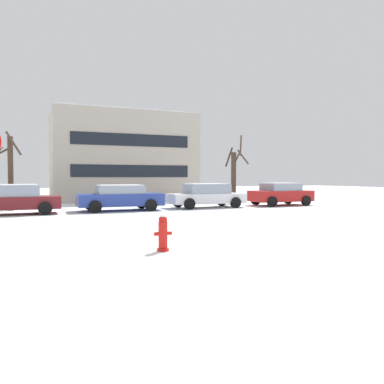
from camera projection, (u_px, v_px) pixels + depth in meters
The scene contains 10 objects.
ground_plane at pixel (105, 239), 11.08m from camera, with size 120.00×120.00×0.00m, color white.
road_surface at pixel (88, 224), 14.51m from camera, with size 80.00×9.45×0.00m.
fire_hydrant at pixel (163, 232), 9.24m from camera, with size 0.44×0.30×0.90m.
parked_car_maroon at pixel (14, 199), 18.46m from camera, with size 4.29×2.03×1.47m.
parked_car_blue at pixel (120, 197), 20.62m from camera, with size 4.52×2.12×1.41m.
parked_car_white at pixel (207, 195), 22.74m from camera, with size 4.56×2.04×1.44m.
parked_car_red at pixel (281, 194), 24.62m from camera, with size 3.98×2.10×1.46m.
tree_far_mid at pixel (10, 171), 20.62m from camera, with size 1.44×1.43×4.25m.
tree_far_left at pixel (234, 175), 26.01m from camera, with size 1.64×1.65×4.65m.
building_far_left at pixel (121, 158), 31.65m from camera, with size 10.95×8.07×6.95m.
Camera 1 is at (-1.91, -11.14, 1.78)m, focal length 35.58 mm.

